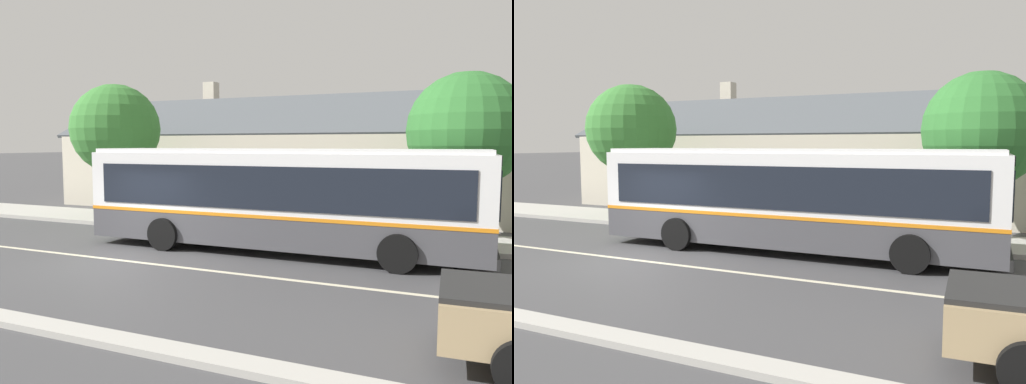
% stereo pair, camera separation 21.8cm
% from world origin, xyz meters
% --- Properties ---
extents(ground_plane, '(300.00, 300.00, 0.00)m').
position_xyz_m(ground_plane, '(0.00, 0.00, 0.00)').
color(ground_plane, '#424244').
extents(sidewalk_far, '(60.00, 3.00, 0.15)m').
position_xyz_m(sidewalk_far, '(0.00, 6.00, 0.07)').
color(sidewalk_far, '#ADAAA3').
rests_on(sidewalk_far, ground).
extents(lane_divider_stripe, '(60.00, 0.16, 0.01)m').
position_xyz_m(lane_divider_stripe, '(0.00, 0.00, 0.00)').
color(lane_divider_stripe, beige).
rests_on(lane_divider_stripe, ground).
extents(community_building, '(27.59, 9.20, 6.79)m').
position_xyz_m(community_building, '(2.19, 13.83, 1.96)').
color(community_building, beige).
rests_on(community_building, ground).
extents(transit_bus, '(11.97, 2.88, 3.09)m').
position_xyz_m(transit_bus, '(3.57, 2.90, 1.67)').
color(transit_bus, '#47474C').
rests_on(transit_bus, ground).
extents(bench_by_building, '(1.64, 0.51, 0.94)m').
position_xyz_m(bench_by_building, '(-4.40, 6.03, 0.57)').
color(bench_by_building, brown).
rests_on(bench_by_building, sidewalk_far).
extents(street_tree_primary, '(3.79, 3.79, 5.57)m').
position_xyz_m(street_tree_primary, '(8.63, 6.64, 3.66)').
color(street_tree_primary, '#4C3828').
rests_on(street_tree_primary, ground).
extents(street_tree_secondary, '(3.80, 3.80, 5.78)m').
position_xyz_m(street_tree_secondary, '(-5.21, 6.25, 3.86)').
color(street_tree_secondary, '#4C3828').
rests_on(street_tree_secondary, ground).
extents(bus_stop_sign, '(0.36, 0.07, 2.40)m').
position_xyz_m(bus_stop_sign, '(9.23, 4.99, 1.64)').
color(bus_stop_sign, gray).
rests_on(bus_stop_sign, sidewalk_far).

